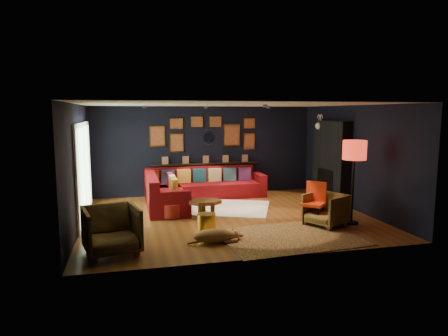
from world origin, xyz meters
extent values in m
plane|color=brown|center=(0.00, 0.00, 0.00)|extent=(6.50, 6.50, 0.00)
plane|color=black|center=(0.00, 2.75, 1.30)|extent=(6.50, 0.00, 6.50)
plane|color=black|center=(0.00, -2.75, 1.30)|extent=(6.50, 0.00, 6.50)
plane|color=black|center=(-3.25, 0.00, 1.30)|extent=(0.00, 5.50, 5.50)
plane|color=black|center=(3.25, 0.00, 1.30)|extent=(0.00, 5.50, 5.50)
plane|color=beige|center=(0.00, 0.00, 2.60)|extent=(6.50, 6.50, 0.00)
cube|color=maroon|center=(-0.20, 2.25, 0.21)|extent=(3.20, 0.95, 0.42)
cube|color=maroon|center=(-0.20, 2.60, 0.63)|extent=(3.20, 0.24, 0.46)
cube|color=maroon|center=(1.50, 2.25, 0.32)|extent=(0.22, 0.95, 0.64)
cube|color=maroon|center=(-1.32, 1.15, 0.21)|extent=(0.95, 2.20, 0.42)
cube|color=maroon|center=(-1.68, 1.15, 0.63)|extent=(0.24, 2.20, 0.46)
cube|color=maroon|center=(-1.32, 0.15, 0.32)|extent=(0.95, 0.22, 0.64)
cube|color=maroon|center=(-1.60, 2.40, 0.62)|extent=(0.38, 0.14, 0.38)
cube|color=#2B2C49|center=(-1.15, 2.40, 0.62)|extent=(0.38, 0.14, 0.38)
cube|color=gold|center=(-0.70, 2.40, 0.62)|extent=(0.38, 0.14, 0.38)
cube|color=navy|center=(-0.25, 2.40, 0.62)|extent=(0.38, 0.14, 0.38)
cube|color=#D5CD80|center=(0.20, 2.40, 0.62)|extent=(0.38, 0.14, 0.38)
cube|color=#2B4F65|center=(0.65, 2.40, 0.62)|extent=(0.38, 0.14, 0.38)
cube|color=#512455|center=(1.10, 2.40, 0.62)|extent=(0.38, 0.14, 0.38)
cube|color=maroon|center=(-1.15, 1.85, 0.62)|extent=(0.14, 0.38, 0.38)
cube|color=#BDAF90|center=(-1.15, 1.35, 0.62)|extent=(0.14, 0.38, 0.38)
cube|color=gold|center=(-1.15, 0.85, 0.62)|extent=(0.14, 0.38, 0.38)
cube|color=black|center=(0.00, 2.68, 0.92)|extent=(3.20, 0.12, 0.04)
cube|color=gold|center=(-1.40, 2.72, 1.75)|extent=(0.45, 0.03, 0.60)
cube|color=#B35E39|center=(-1.40, 2.70, 1.75)|extent=(0.38, 0.01, 0.51)
cube|color=gold|center=(-0.85, 2.72, 1.55)|extent=(0.40, 0.03, 0.55)
cube|color=#B35E39|center=(-0.85, 2.70, 1.55)|extent=(0.34, 0.01, 0.47)
cube|color=gold|center=(-0.85, 2.72, 2.10)|extent=(0.38, 0.03, 0.30)
cube|color=#B35E39|center=(-0.85, 2.70, 2.10)|extent=(0.32, 0.01, 0.25)
cube|color=gold|center=(0.80, 2.72, 1.75)|extent=(0.50, 0.03, 0.65)
cube|color=#B35E39|center=(0.80, 2.70, 1.75)|extent=(0.42, 0.01, 0.55)
cube|color=gold|center=(1.35, 2.72, 1.55)|extent=(0.35, 0.03, 0.50)
cube|color=#B35E39|center=(1.35, 2.70, 1.55)|extent=(0.30, 0.01, 0.42)
cube|color=gold|center=(1.35, 2.72, 2.10)|extent=(0.35, 0.03, 0.30)
cube|color=#B35E39|center=(1.35, 2.70, 2.10)|extent=(0.30, 0.01, 0.25)
cube|color=gold|center=(-0.25, 2.72, 2.15)|extent=(0.35, 0.03, 0.30)
cube|color=#B35E39|center=(-0.25, 2.70, 2.15)|extent=(0.30, 0.01, 0.25)
cube|color=gold|center=(0.30, 2.72, 2.15)|extent=(0.35, 0.03, 0.30)
cube|color=#B35E39|center=(0.30, 2.70, 2.15)|extent=(0.30, 0.01, 0.25)
cylinder|color=silver|center=(0.10, 2.72, 1.70)|extent=(0.28, 0.03, 0.28)
cone|color=gold|center=(0.32, 2.72, 1.70)|extent=(0.03, 0.16, 0.03)
cone|color=gold|center=(0.30, 2.72, 1.78)|extent=(0.04, 0.16, 0.04)
cone|color=gold|center=(0.26, 2.72, 1.86)|extent=(0.04, 0.16, 0.04)
cone|color=gold|center=(0.18, 2.72, 1.90)|extent=(0.04, 0.16, 0.04)
cone|color=gold|center=(0.10, 2.72, 1.92)|extent=(0.03, 0.16, 0.03)
cone|color=gold|center=(0.02, 2.72, 1.90)|extent=(0.04, 0.16, 0.04)
cone|color=gold|center=(-0.06, 2.72, 1.86)|extent=(0.04, 0.16, 0.04)
cone|color=gold|center=(-0.10, 2.72, 1.78)|extent=(0.04, 0.16, 0.04)
cone|color=gold|center=(-0.12, 2.72, 1.70)|extent=(0.03, 0.16, 0.03)
cone|color=gold|center=(-0.10, 2.72, 1.62)|extent=(0.04, 0.16, 0.04)
cone|color=gold|center=(-0.06, 2.72, 1.54)|extent=(0.04, 0.16, 0.04)
cone|color=gold|center=(0.02, 2.72, 1.50)|extent=(0.04, 0.16, 0.04)
cone|color=gold|center=(0.10, 2.72, 1.48)|extent=(0.03, 0.16, 0.03)
cone|color=gold|center=(0.18, 2.72, 1.50)|extent=(0.04, 0.16, 0.04)
cone|color=gold|center=(0.26, 2.72, 1.54)|extent=(0.04, 0.16, 0.04)
cone|color=gold|center=(0.30, 2.72, 1.62)|extent=(0.04, 0.16, 0.04)
cube|color=black|center=(3.10, 0.90, 1.10)|extent=(0.30, 1.60, 2.20)
cube|color=black|center=(3.04, 0.90, 0.45)|extent=(0.20, 0.80, 0.90)
cone|color=white|center=(3.19, 1.40, 2.05)|extent=(0.35, 0.28, 0.28)
sphere|color=white|center=(2.97, 1.40, 2.05)|extent=(0.20, 0.20, 0.20)
cylinder|color=white|center=(2.99, 1.34, 2.22)|extent=(0.02, 0.10, 0.28)
cylinder|color=white|center=(2.99, 1.46, 2.22)|extent=(0.02, 0.10, 0.28)
cube|color=white|center=(-3.22, 0.60, 1.10)|extent=(0.04, 2.80, 2.20)
cube|color=beige|center=(-3.20, 0.60, 1.10)|extent=(0.01, 2.60, 2.00)
cube|color=white|center=(-3.19, 0.60, 1.10)|extent=(0.02, 0.06, 2.00)
cylinder|color=black|center=(-1.80, 1.20, 2.56)|extent=(0.10, 0.10, 0.06)
cylinder|color=black|center=(-0.20, 1.60, 2.56)|extent=(0.10, 0.10, 0.06)
cylinder|color=black|center=(1.40, 1.20, 2.56)|extent=(0.10, 0.10, 0.06)
cylinder|color=black|center=(0.60, -0.80, 2.56)|extent=(0.10, 0.10, 0.06)
cube|color=white|center=(-0.02, 0.85, 0.02)|extent=(2.98, 2.62, 0.03)
cube|color=tan|center=(0.80, -1.80, 0.01)|extent=(2.76, 2.06, 0.02)
cylinder|color=#553013|center=(-0.69, -0.15, 0.19)|extent=(0.10, 0.10, 0.31)
cylinder|color=#553013|center=(-0.40, -0.15, 0.19)|extent=(0.10, 0.10, 0.31)
cylinder|color=#553013|center=(-0.54, 0.19, 0.19)|extent=(0.10, 0.10, 0.31)
cylinder|color=maroon|center=(-1.30, 0.20, 0.19)|extent=(0.47, 0.47, 0.31)
imported|color=gold|center=(-2.55, -1.92, 0.46)|extent=(1.06, 1.02, 0.92)
imported|color=gold|center=(1.87, -1.20, 0.39)|extent=(0.97, 0.99, 0.77)
cylinder|color=gold|center=(-0.77, -1.34, 0.23)|extent=(0.36, 0.36, 0.45)
cylinder|color=black|center=(1.40, -1.09, 0.23)|extent=(0.03, 0.03, 0.46)
cylinder|color=black|center=(1.64, -1.32, 0.23)|extent=(0.03, 0.03, 0.46)
cylinder|color=black|center=(1.63, -0.86, 0.23)|extent=(0.03, 0.03, 0.46)
cylinder|color=black|center=(1.86, -1.08, 0.23)|extent=(0.03, 0.03, 0.46)
cube|color=#F43715|center=(1.63, -1.09, 0.46)|extent=(0.62, 0.62, 0.06)
cube|color=#F43715|center=(1.76, -0.95, 0.71)|extent=(0.35, 0.34, 0.44)
cylinder|color=black|center=(2.50, -1.20, 0.02)|extent=(0.31, 0.31, 0.04)
cylinder|color=black|center=(2.50, -1.20, 0.78)|extent=(0.04, 0.04, 1.48)
cylinder|color=red|center=(2.50, -1.20, 1.62)|extent=(0.50, 0.50, 0.42)
camera|label=1|loc=(-2.23, -8.83, 2.42)|focal=32.00mm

